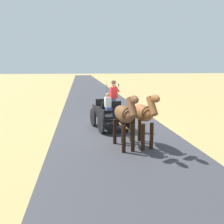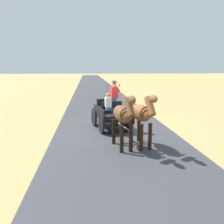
% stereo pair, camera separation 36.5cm
% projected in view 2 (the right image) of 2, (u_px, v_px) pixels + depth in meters
% --- Properties ---
extents(ground_plane, '(200.00, 200.00, 0.00)m').
position_uv_depth(ground_plane, '(113.00, 128.00, 12.37)').
color(ground_plane, tan).
extents(road_surface, '(5.84, 160.00, 0.01)m').
position_uv_depth(road_surface, '(113.00, 128.00, 12.37)').
color(road_surface, '#38383D').
rests_on(road_surface, ground).
extents(horse_drawn_carriage, '(1.86, 4.51, 2.50)m').
position_uv_depth(horse_drawn_carriage, '(110.00, 113.00, 12.07)').
color(horse_drawn_carriage, black).
rests_on(horse_drawn_carriage, ground).
extents(horse_near_side, '(0.84, 2.15, 2.21)m').
position_uv_depth(horse_near_side, '(142.00, 114.00, 9.24)').
color(horse_near_side, brown).
rests_on(horse_near_side, ground).
extents(horse_off_side, '(0.80, 2.15, 2.21)m').
position_uv_depth(horse_off_side, '(123.00, 116.00, 9.02)').
color(horse_off_side, brown).
rests_on(horse_off_side, ground).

